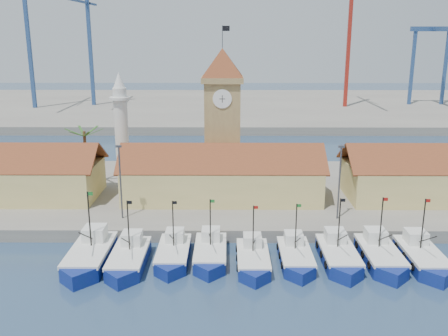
{
  "coord_description": "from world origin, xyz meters",
  "views": [
    {
      "loc": [
        0.68,
        -44.69,
        23.08
      ],
      "look_at": [
        0.27,
        18.0,
        6.18
      ],
      "focal_mm": 40.0,
      "sensor_mm": 36.0,
      "label": 1
    }
  ],
  "objects_px": {
    "boat_0": "(89,257)",
    "minaret": "(121,127)",
    "boat_4": "(253,261)",
    "clock_tower": "(222,114)"
  },
  "relations": [
    {
      "from": "boat_4",
      "to": "minaret",
      "type": "height_order",
      "value": "minaret"
    },
    {
      "from": "clock_tower",
      "to": "boat_4",
      "type": "bearing_deg",
      "value": -82.03
    },
    {
      "from": "boat_4",
      "to": "minaret",
      "type": "distance_m",
      "value": 33.1
    },
    {
      "from": "boat_0",
      "to": "clock_tower",
      "type": "distance_m",
      "value": 29.38
    },
    {
      "from": "boat_0",
      "to": "minaret",
      "type": "height_order",
      "value": "minaret"
    },
    {
      "from": "boat_4",
      "to": "clock_tower",
      "type": "height_order",
      "value": "clock_tower"
    },
    {
      "from": "boat_0",
      "to": "clock_tower",
      "type": "relative_size",
      "value": 0.47
    },
    {
      "from": "boat_4",
      "to": "boat_0",
      "type": "bearing_deg",
      "value": 178.6
    },
    {
      "from": "boat_4",
      "to": "clock_tower",
      "type": "xyz_separation_m",
      "value": [
        -3.36,
        24.01,
        11.27
      ]
    },
    {
      "from": "boat_0",
      "to": "minaret",
      "type": "bearing_deg",
      "value": 93.34
    }
  ]
}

